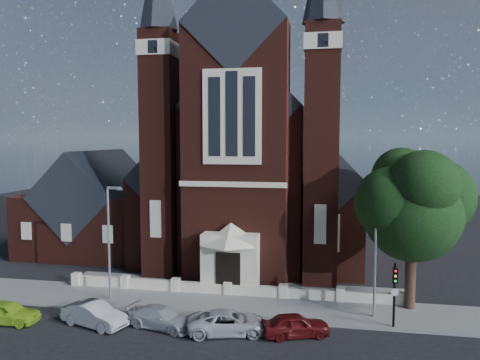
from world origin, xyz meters
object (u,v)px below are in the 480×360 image
at_px(street_tree, 415,207).
at_px(street_lamp_left, 110,236).
at_px(church, 260,169).
at_px(car_silver_b, 162,318).
at_px(traffic_signal, 395,287).
at_px(street_lamp_right, 377,247).
at_px(car_dark_red, 295,325).
at_px(car_lime_van, 7,312).
at_px(car_white_suv, 229,322).
at_px(parish_hall, 98,211).
at_px(car_silver_a, 94,315).

xyz_separation_m(street_tree, street_lamp_left, (-20.51, -1.71, -2.36)).
relative_size(church, car_silver_b, 8.06).
height_order(street_lamp_left, traffic_signal, street_lamp_left).
bearing_deg(street_lamp_left, church, 67.34).
bearing_deg(street_lamp_right, car_dark_red, -142.49).
bearing_deg(car_lime_van, car_white_suv, -88.21).
height_order(street_lamp_left, car_lime_van, street_lamp_left).
distance_m(street_lamp_right, traffic_signal, 2.71).
bearing_deg(car_white_suv, parish_hall, 30.68).
height_order(parish_hall, car_silver_a, parish_hall).
relative_size(street_lamp_right, car_dark_red, 2.05).
bearing_deg(car_silver_a, church, 1.70).
bearing_deg(street_lamp_right, car_silver_a, -165.39).
distance_m(parish_hall, car_silver_a, 20.82).
bearing_deg(street_lamp_right, church, 118.04).
xyz_separation_m(church, parish_hall, (-16.00, -4.94, -4.17)).
relative_size(traffic_signal, car_silver_a, 0.92).
bearing_deg(street_lamp_right, car_silver_b, -162.97).
bearing_deg(car_silver_a, street_tree, -54.44).
height_order(parish_hall, traffic_signal, parish_hall).
height_order(street_tree, car_white_suv, street_tree).
relative_size(traffic_signal, car_silver_b, 0.92).
distance_m(car_silver_a, car_silver_b, 4.16).
height_order(parish_hall, street_lamp_left, parish_hall).
relative_size(street_lamp_left, car_silver_a, 1.87).
bearing_deg(church, car_dark_red, -76.89).
bearing_deg(car_lime_van, street_tree, -77.28).
xyz_separation_m(car_silver_b, car_white_suv, (4.14, -0.08, 0.04)).
relative_size(car_lime_van, car_silver_b, 0.93).
xyz_separation_m(traffic_signal, car_white_suv, (-9.60, -2.44, -1.91)).
xyz_separation_m(traffic_signal, car_dark_red, (-5.73, -2.12, -1.91)).
bearing_deg(parish_hall, church, 17.16).
distance_m(parish_hall, street_lamp_left, 16.18).
bearing_deg(church, car_lime_van, -117.42).
bearing_deg(church, street_tree, -53.83).
bearing_deg(street_tree, parish_hall, 156.74).
xyz_separation_m(street_tree, traffic_signal, (-1.60, -3.28, -4.38)).
distance_m(parish_hall, street_tree, 31.27).
height_order(traffic_signal, car_silver_a, traffic_signal).
distance_m(street_lamp_left, car_white_suv, 10.87).
xyz_separation_m(church, car_dark_red, (5.27, -22.64, -7.51)).
distance_m(church, street_lamp_left, 20.84).
bearing_deg(car_lime_van, street_lamp_left, -44.34).
bearing_deg(street_lamp_right, parish_hall, 151.78).
distance_m(car_silver_b, car_white_suv, 4.14).
xyz_separation_m(street_lamp_right, car_silver_a, (-16.96, -4.42, -3.89)).
height_order(street_lamp_right, car_white_suv, street_lamp_right).
xyz_separation_m(street_lamp_left, car_silver_b, (5.17, -3.93, -3.97)).
bearing_deg(street_lamp_right, street_tree, 34.26).
height_order(car_white_suv, car_dark_red, car_dark_red).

